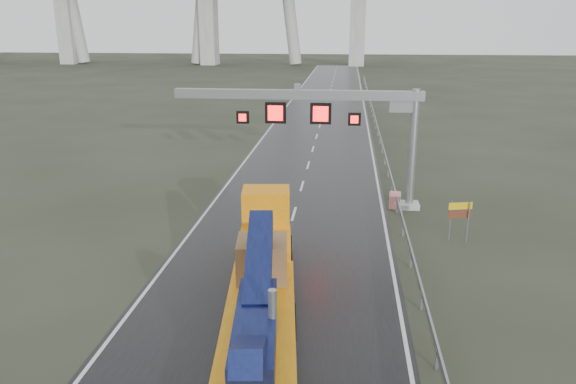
# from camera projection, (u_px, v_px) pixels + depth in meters

# --- Properties ---
(ground) EXTENTS (400.00, 400.00, 0.00)m
(ground) POSITION_uv_depth(u_px,v_px,m) (247.00, 376.00, 17.96)
(ground) COLOR #2A2C1F
(ground) RESTS_ON ground
(road) EXTENTS (11.00, 200.00, 0.02)m
(road) POSITION_uv_depth(u_px,v_px,m) (317.00, 136.00, 56.05)
(road) COLOR black
(road) RESTS_ON ground
(guardrail) EXTENTS (0.20, 140.00, 1.40)m
(guardrail) POSITION_uv_depth(u_px,v_px,m) (385.00, 153.00, 45.72)
(guardrail) COLOR gray
(guardrail) RESTS_ON ground
(sign_gantry) EXTENTS (14.90, 1.20, 7.42)m
(sign_gantry) POSITION_uv_depth(u_px,v_px,m) (333.00, 115.00, 33.27)
(sign_gantry) COLOR #9E9E9A
(sign_gantry) RESTS_ON ground
(heavy_haul_truck) EXTENTS (4.27, 17.13, 3.99)m
(heavy_haul_truck) POSITION_uv_depth(u_px,v_px,m) (261.00, 279.00, 21.25)
(heavy_haul_truck) COLOR #FFA20E
(heavy_haul_truck) RESTS_ON ground
(exit_sign_pair) EXTENTS (1.23, 0.35, 2.15)m
(exit_sign_pair) POSITION_uv_depth(u_px,v_px,m) (460.00, 214.00, 28.64)
(exit_sign_pair) COLOR gray
(exit_sign_pair) RESTS_ON ground
(striped_barrier) EXTENTS (0.70, 0.47, 1.08)m
(striped_barrier) POSITION_uv_depth(u_px,v_px,m) (395.00, 200.00, 34.00)
(striped_barrier) COLOR red
(striped_barrier) RESTS_ON ground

